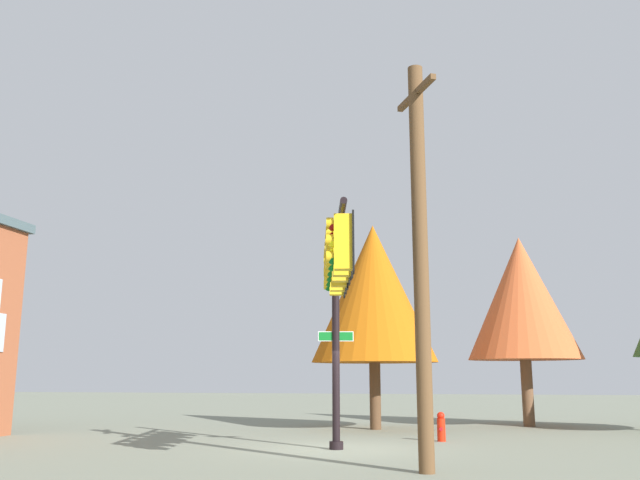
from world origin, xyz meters
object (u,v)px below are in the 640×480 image
Objects in this scene: utility_pole at (420,253)px; tree_near at (374,293)px; signal_pole_assembly at (337,273)px; tree_mid at (522,298)px; fire_hydrant at (441,427)px.

utility_pole reaches higher than tree_near.
tree_mid is (-12.01, 5.01, 0.65)m from signal_pole_assembly.
tree_near is at bearing -167.10° from utility_pole.
signal_pole_assembly is 7.28× the size of fire_hydrant.
utility_pole is 1.13× the size of tree_near.
tree_mid is (-2.71, 5.45, -0.02)m from tree_near.
tree_mid is (-13.66, 2.95, 0.54)m from utility_pole.
utility_pole is at bearing 12.90° from tree_near.
utility_pole is 1.16× the size of tree_mid.
utility_pole is (1.65, 2.06, 0.11)m from signal_pole_assembly.
tree_near is (-9.30, -0.45, 0.67)m from signal_pole_assembly.
utility_pole reaches higher than tree_mid.
utility_pole is 13.98m from tree_mid.
tree_near is 6.09m from tree_mid.
fire_hydrant is at bearing 158.37° from signal_pole_assembly.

